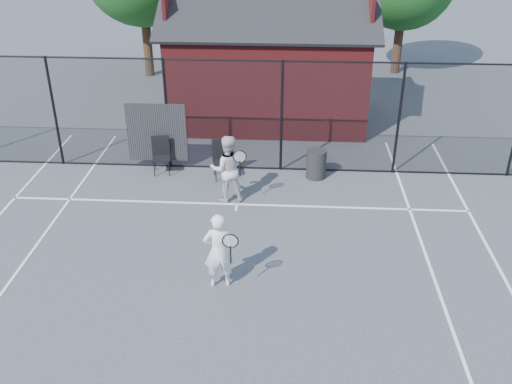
# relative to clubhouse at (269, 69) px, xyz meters

# --- Properties ---
(ground) EXTENTS (80.00, 80.00, 0.00)m
(ground) POSITION_rel_clubhouse_xyz_m (-0.50, -9.00, -1.61)
(ground) COLOR #404449
(ground) RESTS_ON ground
(court_lines) EXTENTS (11.02, 18.00, 0.01)m
(court_lines) POSITION_rel_clubhouse_xyz_m (-0.50, -10.32, -1.60)
(court_lines) COLOR white
(court_lines) RESTS_ON ground
(fence) EXTENTS (22.04, 3.00, 3.00)m
(fence) POSITION_rel_clubhouse_xyz_m (-0.80, -4.00, -0.16)
(fence) COLOR black
(fence) RESTS_ON ground
(clubhouse) EXTENTS (6.50, 4.36, 4.19)m
(clubhouse) POSITION_rel_clubhouse_xyz_m (0.00, 0.00, 0.00)
(clubhouse) COLOR maroon
(clubhouse) RESTS_ON ground
(player_front) EXTENTS (0.73, 0.56, 1.56)m
(player_front) POSITION_rel_clubhouse_xyz_m (-0.54, -9.15, -0.82)
(player_front) COLOR white
(player_front) RESTS_ON ground
(player_back) EXTENTS (0.96, 0.79, 1.67)m
(player_back) POSITION_rel_clubhouse_xyz_m (-0.74, -5.77, -0.77)
(player_back) COLOR silver
(player_back) RESTS_ON ground
(chair_left) EXTENTS (0.54, 0.55, 0.96)m
(chair_left) POSITION_rel_clubhouse_xyz_m (-2.65, -4.40, -1.12)
(chair_left) COLOR black
(chair_left) RESTS_ON ground
(chair_right) EXTENTS (0.58, 0.60, 1.00)m
(chair_right) POSITION_rel_clubhouse_xyz_m (-1.00, -4.59, -1.11)
(chair_right) COLOR black
(chair_right) RESTS_ON ground
(waste_bin) EXTENTS (0.56, 0.56, 0.76)m
(waste_bin) POSITION_rel_clubhouse_xyz_m (1.44, -4.40, -1.23)
(waste_bin) COLOR #272727
(waste_bin) RESTS_ON ground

